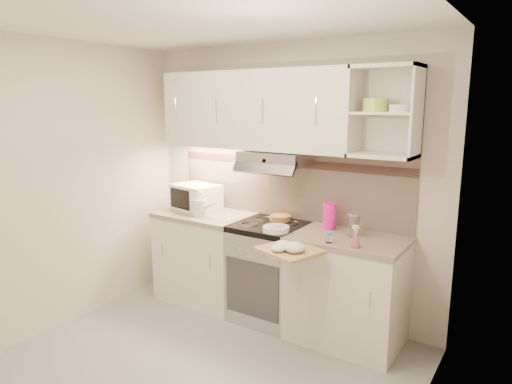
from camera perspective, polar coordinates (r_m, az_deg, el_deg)
ground at (r=3.65m, az=-8.14°, el=-21.67°), size 3.00×3.00×0.00m
room_shell at (r=3.37m, az=-4.74°, el=5.24°), size 3.04×2.84×2.52m
base_cabinet_left at (r=4.66m, az=-6.27°, el=-8.23°), size 0.90×0.60×0.86m
worktop_left at (r=4.53m, az=-6.39°, el=-2.85°), size 0.92×0.62×0.04m
base_cabinet_right at (r=3.93m, az=11.25°, el=-12.13°), size 0.90×0.60×0.86m
worktop_right at (r=3.78m, az=11.51°, el=-5.85°), size 0.92×0.62×0.04m
electric_range at (r=4.24m, az=1.70°, el=-9.87°), size 0.60×0.60×0.90m
microwave at (r=4.65m, az=-7.50°, el=-0.63°), size 0.50×0.41×0.26m
watering_can at (r=4.41m, az=-7.09°, el=-1.82°), size 0.28×0.14×0.24m
plate_stack at (r=3.86m, az=2.52°, el=-4.63°), size 0.23×0.23×0.05m
bread_loaf at (r=4.21m, az=3.05°, el=-3.25°), size 0.19×0.19×0.05m
pink_pitcher at (r=3.95m, az=9.18°, el=-3.00°), size 0.12×0.11×0.23m
glass_jar at (r=3.78m, az=12.13°, el=-4.00°), size 0.10×0.10×0.20m
spice_jar at (r=3.60m, az=9.09°, el=-5.61°), size 0.06×0.06×0.08m
spray_bottle at (r=3.51m, az=12.38°, el=-5.67°), size 0.07×0.07×0.18m
cutting_board at (r=3.48m, az=4.25°, el=-7.29°), size 0.52×0.49×0.02m
dish_towel at (r=3.42m, az=4.38°, el=-6.77°), size 0.36×0.34×0.08m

